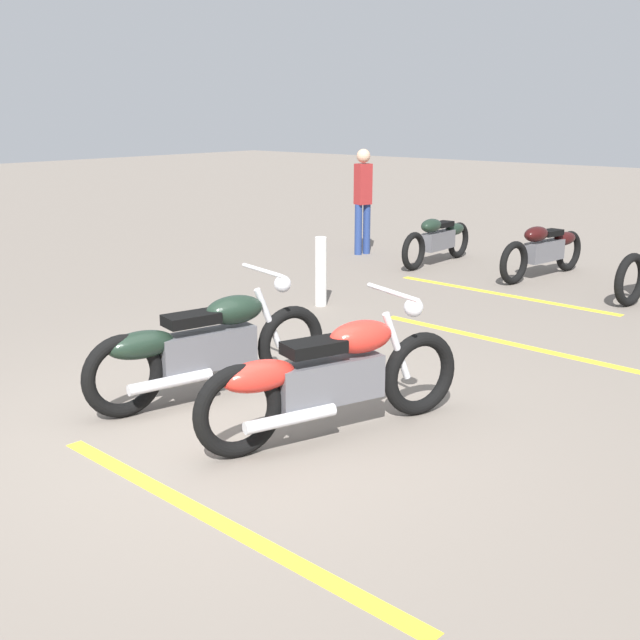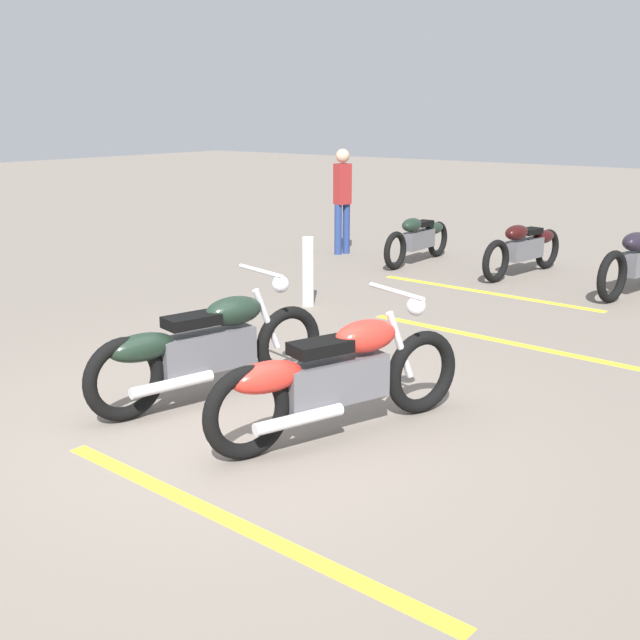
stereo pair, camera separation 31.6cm
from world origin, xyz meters
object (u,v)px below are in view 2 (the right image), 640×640
(bollard_post, at_px, (308,272))
(motorcycle_bright_foreground, at_px, (335,376))
(motorcycle_row_center, at_px, (419,237))
(motorcycle_dark_foreground, at_px, (206,347))
(motorcycle_row_left, at_px, (525,247))
(bystander_near_row, at_px, (342,196))

(bollard_post, bearing_deg, motorcycle_bright_foreground, -138.60)
(motorcycle_row_center, xyz_separation_m, bollard_post, (-3.31, -0.42, 0.03))
(motorcycle_dark_foreground, relative_size, motorcycle_row_center, 1.14)
(motorcycle_row_left, relative_size, bystander_near_row, 1.16)
(motorcycle_row_center, bearing_deg, motorcycle_row_left, 91.55)
(motorcycle_bright_foreground, relative_size, motorcycle_dark_foreground, 0.98)
(motorcycle_dark_foreground, relative_size, motorcycle_row_left, 1.10)
(motorcycle_row_left, bearing_deg, motorcycle_dark_foreground, 7.88)
(motorcycle_dark_foreground, relative_size, bystander_near_row, 1.28)
(motorcycle_dark_foreground, bearing_deg, motorcycle_row_center, 29.64)
(motorcycle_dark_foreground, xyz_separation_m, bystander_near_row, (6.27, 3.22, 0.50))
(motorcycle_bright_foreground, relative_size, bystander_near_row, 1.25)
(motorcycle_row_center, bearing_deg, bystander_near_row, -86.87)
(bollard_post, bearing_deg, motorcycle_row_center, 7.18)
(motorcycle_dark_foreground, xyz_separation_m, bollard_post, (3.08, 1.40, -0.04))
(bystander_near_row, bearing_deg, motorcycle_bright_foreground, 142.48)
(motorcycle_bright_foreground, height_order, motorcycle_row_center, motorcycle_bright_foreground)
(motorcycle_dark_foreground, height_order, bystander_near_row, bystander_near_row)
(motorcycle_bright_foreground, bearing_deg, motorcycle_row_center, 44.53)
(motorcycle_row_left, bearing_deg, motorcycle_bright_foreground, 19.05)
(motorcycle_row_left, distance_m, motorcycle_row_center, 1.72)
(motorcycle_bright_foreground, distance_m, motorcycle_dark_foreground, 1.28)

